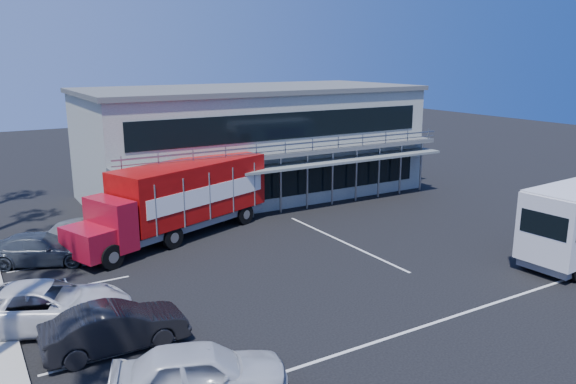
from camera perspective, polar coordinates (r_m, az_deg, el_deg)
ground at (r=25.72m, az=5.95°, el=-7.62°), size 120.00×120.00×0.00m
building at (r=38.68m, az=-3.68°, el=5.23°), size 22.40×12.00×7.30m
red_truck at (r=29.88m, az=-10.89°, el=-0.51°), size 11.62×6.54×3.85m
parked_car_a at (r=16.37m, az=-8.89°, el=-17.68°), size 5.21×3.44×1.65m
parked_car_b at (r=19.47m, az=-17.10°, el=-13.01°), size 4.62×1.69×1.51m
parked_car_c at (r=21.71m, az=-23.43°, el=-10.56°), size 6.41×4.76×1.62m
parked_car_d at (r=28.17m, az=-23.77°, el=-5.32°), size 5.24×3.68×1.41m
parked_car_e at (r=30.45m, az=-20.20°, el=-3.64°), size 4.35×2.78×1.38m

